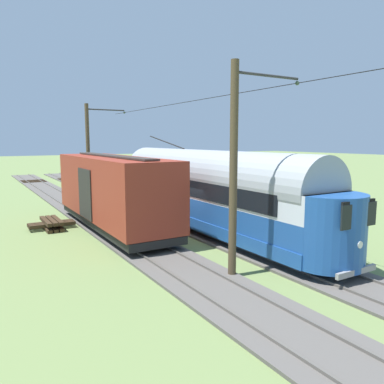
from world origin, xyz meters
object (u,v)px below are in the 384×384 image
object	(u,v)px
catenary_pole_foreground	(89,152)
switch_stand	(142,192)
spare_tie_stack	(52,224)
catenary_pole_mid_near	(236,167)
boxcar_adjacent	(113,190)
vintage_streetcar	(207,189)

from	to	relation	value
catenary_pole_foreground	switch_stand	bearing A→B (deg)	173.86
spare_tie_stack	catenary_pole_mid_near	bearing A→B (deg)	110.71
spare_tie_stack	boxcar_adjacent	bearing A→B (deg)	145.51
boxcar_adjacent	catenary_pole_mid_near	size ratio (longest dim) A/B	1.52
switch_stand	catenary_pole_mid_near	bearing A→B (deg)	76.96
catenary_pole_foreground	switch_stand	distance (m)	5.14
catenary_pole_mid_near	switch_stand	distance (m)	18.01
vintage_streetcar	switch_stand	size ratio (longest dim) A/B	14.65
boxcar_adjacent	catenary_pole_mid_near	world-z (taller)	catenary_pole_mid_near
catenary_pole_mid_near	boxcar_adjacent	bearing A→B (deg)	-81.74
switch_stand	spare_tie_stack	world-z (taller)	switch_stand
switch_stand	spare_tie_stack	distance (m)	10.32
boxcar_adjacent	spare_tie_stack	world-z (taller)	boxcar_adjacent
vintage_streetcar	boxcar_adjacent	distance (m)	5.05
boxcar_adjacent	catenary_pole_mid_near	distance (m)	9.24
boxcar_adjacent	switch_stand	bearing A→B (deg)	-122.64
boxcar_adjacent	catenary_pole_foreground	xyz separation A→B (m)	(-1.30, -8.71, 1.74)
vintage_streetcar	catenary_pole_foreground	distance (m)	12.09
boxcar_adjacent	catenary_pole_mid_near	bearing A→B (deg)	98.26
boxcar_adjacent	catenary_pole_foreground	size ratio (longest dim) A/B	1.52
vintage_streetcar	boxcar_adjacent	xyz separation A→B (m)	(4.11, -2.93, -0.10)
vintage_streetcar	spare_tie_stack	xyz separation A→B (m)	(6.94, -4.87, -1.99)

